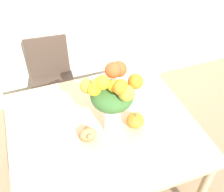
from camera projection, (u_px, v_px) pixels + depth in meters
ground_plane at (105, 181)px, 2.31m from camera, size 12.00×12.00×0.00m
dining_table at (103, 133)px, 1.87m from camera, size 1.26×1.12×0.74m
flower_vase at (113, 96)px, 1.60m from camera, size 0.39×0.28×0.50m
pumpkin at (135, 120)px, 1.78m from camera, size 0.12×0.12×0.11m
turkey_figurine at (87, 132)px, 1.71m from camera, size 0.12×0.15×0.09m
dining_chair_near_window at (52, 81)px, 2.59m from camera, size 0.45×0.45×0.89m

